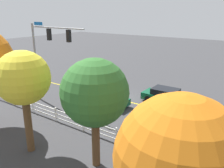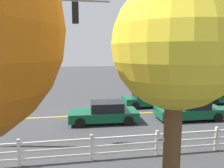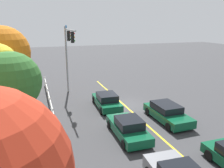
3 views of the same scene
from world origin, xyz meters
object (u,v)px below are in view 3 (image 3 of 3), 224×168
Objects in this scene: car_3 at (167,113)px; car_4 at (107,101)px; tree_3 at (11,82)px; tree_0 at (3,53)px; car_1 at (128,128)px.

car_4 is at bearing -140.47° from car_3.
tree_3 is (-4.86, 7.50, 3.63)m from car_4.
car_3 is 0.63× the size of tree_0.
tree_3 reaches higher than car_4.
car_3 is 15.98m from tree_0.
tree_3 is (1.04, 7.19, 3.64)m from car_1.
car_4 is 9.65m from tree_3.
car_1 is 0.61× the size of tree_0.
car_4 is at bearing -116.95° from tree_0.
car_1 reaches higher than car_3.
car_3 is 11.81m from tree_3.
tree_0 is (8.91, 12.55, 4.31)m from car_3.
tree_3 is (-9.34, -1.31, -0.70)m from tree_0.
car_3 is 5.79m from car_4.
tree_0 is (10.38, 8.51, 4.34)m from car_1.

